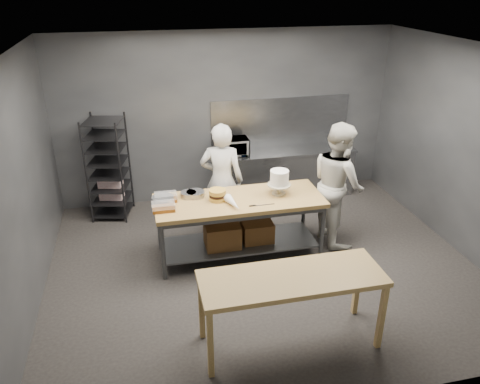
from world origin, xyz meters
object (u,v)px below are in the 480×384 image
object	(u,v)px
near_counter	(292,283)
speed_rack	(109,169)
microwave	(233,147)
frosted_cake_stand	(279,179)
layer_cake	(218,195)
work_table	(238,221)
chef_behind	(222,181)
chef_right	(338,183)

from	to	relation	value
near_counter	speed_rack	bearing A→B (deg)	118.62
near_counter	microwave	size ratio (longest dim) A/B	3.69
frosted_cake_stand	layer_cake	distance (m)	0.92
work_table	near_counter	distance (m)	1.94
near_counter	chef_behind	world-z (taller)	chef_behind
chef_behind	frosted_cake_stand	world-z (taller)	chef_behind
near_counter	microwave	bearing A→B (deg)	87.72
speed_rack	microwave	distance (m)	2.16
speed_rack	microwave	size ratio (longest dim) A/B	3.23
speed_rack	microwave	bearing A→B (deg)	2.14
chef_right	layer_cake	size ratio (longest dim) A/B	8.00
work_table	chef_behind	xyz separation A→B (m)	(-0.11, 0.70, 0.35)
speed_rack	layer_cake	bearing A→B (deg)	-47.80
near_counter	layer_cake	bearing A→B (deg)	103.00
near_counter	speed_rack	world-z (taller)	speed_rack
chef_right	layer_cake	world-z (taller)	chef_right
work_table	frosted_cake_stand	xyz separation A→B (m)	(0.61, 0.04, 0.58)
work_table	near_counter	xyz separation A→B (m)	(0.16, -1.92, 0.24)
near_counter	layer_cake	distance (m)	2.01
frosted_cake_stand	microwave	bearing A→B (deg)	99.63
layer_cake	work_table	bearing A→B (deg)	-7.53
speed_rack	work_table	bearing A→B (deg)	-43.49
chef_behind	near_counter	bearing A→B (deg)	113.71
work_table	chef_behind	bearing A→B (deg)	98.64
chef_behind	frosted_cake_stand	distance (m)	1.00
speed_rack	frosted_cake_stand	size ratio (longest dim) A/B	4.76
chef_behind	microwave	distance (m)	1.21
frosted_cake_stand	speed_rack	bearing A→B (deg)	145.13
chef_right	frosted_cake_stand	xyz separation A→B (m)	(-0.96, -0.10, 0.21)
work_table	layer_cake	distance (m)	0.52
work_table	speed_rack	distance (m)	2.55
work_table	speed_rack	bearing A→B (deg)	136.51
chef_right	frosted_cake_stand	distance (m)	0.99
chef_behind	speed_rack	bearing A→B (deg)	-13.20
chef_right	chef_behind	bearing A→B (deg)	68.36
near_counter	chef_behind	bearing A→B (deg)	95.79
chef_right	microwave	world-z (taller)	chef_right
work_table	chef_right	bearing A→B (deg)	4.96
chef_right	near_counter	bearing A→B (deg)	142.27
chef_behind	microwave	xyz separation A→B (m)	(0.41, 1.13, 0.13)
speed_rack	microwave	xyz separation A→B (m)	(2.15, 0.08, 0.19)
chef_right	microwave	bearing A→B (deg)	33.71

